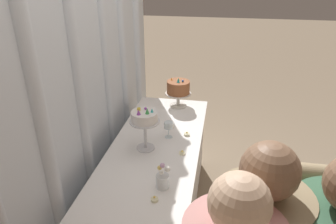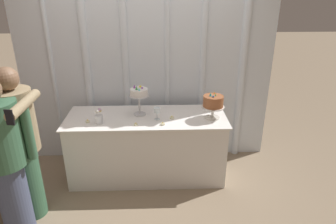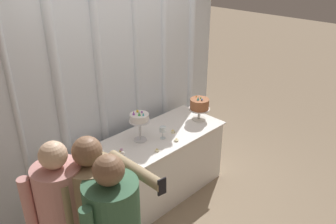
{
  "view_description": "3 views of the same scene",
  "coord_description": "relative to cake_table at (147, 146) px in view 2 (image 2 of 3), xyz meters",
  "views": [
    {
      "loc": [
        -2.11,
        -0.38,
        2.13
      ],
      "look_at": [
        0.32,
        0.06,
        0.94
      ],
      "focal_mm": 33.08,
      "sensor_mm": 36.0,
      "label": 1
    },
    {
      "loc": [
        0.14,
        -3.15,
        2.24
      ],
      "look_at": [
        0.25,
        0.05,
        0.87
      ],
      "focal_mm": 32.34,
      "sensor_mm": 36.0,
      "label": 2
    },
    {
      "loc": [
        -2.21,
        -2.37,
        2.74
      ],
      "look_at": [
        0.27,
        0.08,
        1.05
      ],
      "focal_mm": 36.9,
      "sensor_mm": 36.0,
      "label": 3
    }
  ],
  "objects": [
    {
      "name": "flower_vase",
      "position": [
        -0.52,
        -0.16,
        0.46
      ],
      "size": [
        0.09,
        0.09,
        0.18
      ],
      "color": "silver",
      "rests_on": "cake_table"
    },
    {
      "name": "cake_display_nearleft",
      "position": [
        -0.08,
        0.07,
        0.66
      ],
      "size": [
        0.23,
        0.23,
        0.37
      ],
      "color": "silver",
      "rests_on": "cake_table"
    },
    {
      "name": "tealight_far_left",
      "position": [
        -0.66,
        -0.13,
        0.41
      ],
      "size": [
        0.05,
        0.05,
        0.04
      ],
      "color": "beige",
      "rests_on": "cake_table"
    },
    {
      "name": "cake_table",
      "position": [
        0.0,
        0.0,
        0.0
      ],
      "size": [
        1.88,
        0.71,
        0.8
      ],
      "color": "white",
      "rests_on": "ground_plane"
    },
    {
      "name": "cake_display_nearright",
      "position": [
        0.77,
        -0.07,
        0.59
      ],
      "size": [
        0.26,
        0.26,
        0.32
      ],
      "color": "silver",
      "rests_on": "cake_table"
    },
    {
      "name": "guest_man_dark_suit",
      "position": [
        -1.37,
        -0.56,
        0.46
      ],
      "size": [
        0.47,
        0.45,
        1.58
      ],
      "color": "#282D38",
      "rests_on": "ground_plane"
    },
    {
      "name": "wine_glass",
      "position": [
        0.13,
        -0.08,
        0.51
      ],
      "size": [
        0.07,
        0.07,
        0.14
      ],
      "color": "silver",
      "rests_on": "cake_table"
    },
    {
      "name": "ground_plane",
      "position": [
        0.0,
        -0.1,
        -0.4
      ],
      "size": [
        24.0,
        24.0,
        0.0
      ],
      "primitive_type": "plane",
      "color": "gray"
    },
    {
      "name": "tealight_near_right",
      "position": [
        0.19,
        -0.23,
        0.41
      ],
      "size": [
        0.05,
        0.05,
        0.03
      ],
      "color": "beige",
      "rests_on": "cake_table"
    },
    {
      "name": "tealight_near_left",
      "position": [
        -0.11,
        -0.23,
        0.41
      ],
      "size": [
        0.05,
        0.05,
        0.03
      ],
      "color": "beige",
      "rests_on": "cake_table"
    },
    {
      "name": "guest_man_pink_jacket",
      "position": [
        -1.2,
        -0.95,
        0.45
      ],
      "size": [
        0.53,
        0.45,
        1.57
      ],
      "color": "#4C5675",
      "rests_on": "ground_plane"
    },
    {
      "name": "tealight_far_right",
      "position": [
        0.3,
        -0.07,
        0.41
      ],
      "size": [
        0.05,
        0.05,
        0.04
      ],
      "color": "beige",
      "rests_on": "cake_table"
    },
    {
      "name": "draped_curtain",
      "position": [
        0.03,
        0.5,
        1.05
      ],
      "size": [
        3.21,
        0.15,
        2.81
      ],
      "color": "silver",
      "rests_on": "ground_plane"
    },
    {
      "name": "guest_girl_blue_dress",
      "position": [
        -1.18,
        -0.68,
        0.46
      ],
      "size": [
        0.52,
        0.71,
        1.58
      ],
      "color": "#3D6B4C",
      "rests_on": "ground_plane"
    }
  ]
}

